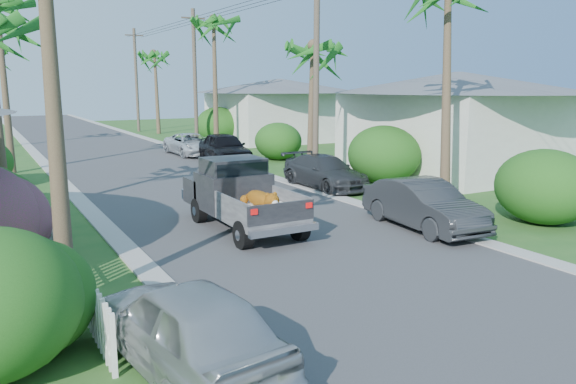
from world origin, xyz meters
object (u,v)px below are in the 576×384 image
house_right_far (279,112)px  utility_pole_d (136,80)px  parked_car_rm (325,172)px  parked_car_rf (225,148)px  palm_r_b (312,46)px  parked_car_rd (191,145)px  utility_pole_b (316,75)px  parked_car_rn (423,205)px  parked_car_ln (186,326)px  utility_pole_c (195,78)px  palm_r_d (155,53)px  palm_r_c (214,20)px  house_right_near (456,126)px  pickup_truck (238,194)px

house_right_far → utility_pole_d: size_ratio=1.00×
parked_car_rm → house_right_far: 20.36m
parked_car_rf → palm_r_b: bearing=-59.5°
parked_car_rd → utility_pole_b: size_ratio=0.51×
parked_car_rn → parked_car_ln: bearing=-147.9°
parked_car_rd → utility_pole_c: (1.73, 3.65, 3.96)m
parked_car_ln → palm_r_d: 42.36m
palm_r_c → utility_pole_d: bearing=92.0°
palm_r_c → palm_r_d: (0.30, 14.00, -1.37)m
utility_pole_d → palm_r_d: bearing=-73.3°
utility_pole_c → parked_car_rn: bearing=-94.1°
house_right_near → parked_car_rd: bearing=126.5°
house_right_near → parked_car_rn: bearing=-139.7°
palm_r_b → pickup_truck: bearing=-133.4°
parked_car_rm → parked_car_ln: bearing=-131.9°
house_right_near → pickup_truck: bearing=-160.9°
parked_car_ln → palm_r_b: 19.92m
parked_car_rm → utility_pole_b: utility_pole_b is taller
parked_car_rd → utility_pole_d: utility_pole_d is taller
utility_pole_c → parked_car_rf: bearing=-99.6°
palm_r_c → utility_pole_d: size_ratio=1.04×
house_right_near → utility_pole_b: 7.84m
pickup_truck → parked_car_rn: (4.66, -2.94, -0.29)m
pickup_truck → parked_car_ln: size_ratio=1.24×
parked_car_rf → palm_r_d: (2.25, 19.94, 5.92)m
utility_pole_c → parked_car_rd: bearing=-115.4°
pickup_truck → house_right_far: house_right_far is taller
palm_r_d → utility_pole_d: size_ratio=0.89×
parked_car_rn → palm_r_d: (2.60, 35.71, 6.02)m
parked_car_rn → parked_car_ln: (-8.90, -4.61, -0.01)m
parked_car_rf → palm_r_c: bearing=77.5°
parked_car_rm → palm_r_c: bearing=84.0°
palm_r_c → palm_r_d: 14.07m
pickup_truck → parked_car_rm: size_ratio=1.13×
pickup_truck → parked_car_rf: 13.78m
palm_r_d → utility_pole_d: (-0.90, 3.00, -2.14)m
parked_car_rf → parked_car_ln: 22.38m
parked_car_ln → palm_r_d: bearing=-113.6°
palm_r_d → parked_car_ln: bearing=-105.9°
palm_r_d → utility_pole_c: size_ratio=0.89×
parked_car_rd → parked_car_ln: bearing=-110.9°
parked_car_rf → palm_r_d: palm_r_d is taller
parked_car_rn → house_right_far: house_right_far is taller
palm_r_b → parked_car_rm: bearing=-113.6°
parked_car_rn → parked_car_rm: bearing=85.9°
parked_car_rf → palm_r_d: bearing=89.2°
parked_car_rn → parked_car_rd: (-0.04, 20.06, -0.08)m
parked_car_rd → utility_pole_b: 12.14m
pickup_truck → parked_car_rm: bearing=35.5°
palm_r_b → utility_pole_c: size_ratio=0.80×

